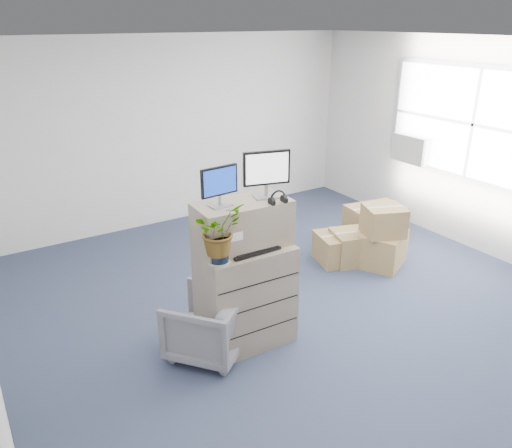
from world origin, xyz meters
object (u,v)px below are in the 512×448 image
Objects in this scene: monitor_left at (219,184)px; monitor_right at (267,172)px; keyboard at (253,250)px; water_bottle at (253,232)px; office_chair at (206,322)px; potted_plant at (218,236)px; filing_cabinet_lower at (246,296)px.

monitor_left is 0.84× the size of monitor_right.
monitor_right is at bearing 31.87° from keyboard.
monitor_right is at bearing -7.86° from monitor_left.
water_bottle is at bearing -168.68° from monitor_right.
office_chair is (-0.53, -0.02, -0.79)m from water_bottle.
water_bottle is (0.09, 0.15, 0.10)m from keyboard.
water_bottle is (0.33, -0.01, -0.53)m from monitor_left.
keyboard is 0.87× the size of potted_plant.
potted_plant is at bearing 74.19° from office_chair.
monitor_right reaches higher than potted_plant.
office_chair is (-0.20, -0.03, -1.32)m from monitor_left.
office_chair is at bearing -176.41° from monitor_left.
potted_plant is at bearing -128.67° from monitor_left.
monitor_right is 1.94× the size of water_bottle.
office_chair is (-0.07, 0.17, -0.93)m from potted_plant.
water_bottle is (0.11, 0.05, 0.62)m from filing_cabinet_lower.
monitor_left is at bearing 166.52° from filing_cabinet_lower.
keyboard is at bearing 123.36° from office_chair.
monitor_right reaches higher than water_bottle.
monitor_left is at bearing 56.51° from potted_plant.
potted_plant is 0.95m from office_chair.
potted_plant reaches higher than water_bottle.
monitor_right reaches higher than monitor_left.
monitor_right is 0.73m from keyboard.
potted_plant is (-0.13, -0.20, -0.39)m from monitor_left.
office_chair is (-0.42, 0.03, -0.17)m from filing_cabinet_lower.
monitor_left is at bearing 177.54° from water_bottle.
water_bottle is 0.95m from office_chair.
potted_plant is (-0.37, -0.03, 0.24)m from keyboard.
monitor_right is at bearing 141.41° from office_chair.
potted_plant reaches higher than office_chair.
keyboard is at bearing 4.19° from potted_plant.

